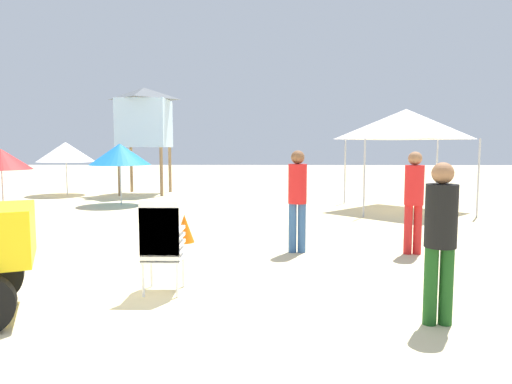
# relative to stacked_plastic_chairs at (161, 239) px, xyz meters

# --- Properties ---
(ground) EXTENTS (80.00, 80.00, 0.00)m
(ground) POSITION_rel_stacked_plastic_chairs_xyz_m (-0.32, -0.58, -0.70)
(ground) COLOR beige
(stacked_plastic_chairs) EXTENTS (0.48, 0.48, 1.20)m
(stacked_plastic_chairs) POSITION_rel_stacked_plastic_chairs_xyz_m (0.00, 0.00, 0.00)
(stacked_plastic_chairs) COLOR white
(stacked_plastic_chairs) RESTS_ON ground
(lifeguard_near_left) EXTENTS (0.32, 0.32, 1.77)m
(lifeguard_near_left) POSITION_rel_stacked_plastic_chairs_xyz_m (1.84, 2.35, 0.33)
(lifeguard_near_left) COLOR #33598C
(lifeguard_near_left) RESTS_ON ground
(lifeguard_near_center) EXTENTS (0.32, 0.32, 1.76)m
(lifeguard_near_center) POSITION_rel_stacked_plastic_chairs_xyz_m (3.81, 2.26, 0.32)
(lifeguard_near_center) COLOR red
(lifeguard_near_center) RESTS_ON ground
(lifeguard_near_right) EXTENTS (0.32, 0.32, 1.69)m
(lifeguard_near_right) POSITION_rel_stacked_plastic_chairs_xyz_m (3.08, -0.93, 0.27)
(lifeguard_near_right) COLOR #194C19
(lifeguard_near_right) RESTS_ON ground
(popup_canopy) EXTENTS (2.98, 2.98, 2.90)m
(popup_canopy) POSITION_rel_stacked_plastic_chairs_xyz_m (5.32, 7.89, 1.77)
(popup_canopy) COLOR #B2B2B7
(popup_canopy) RESTS_ON ground
(lifeguard_tower) EXTENTS (1.98, 1.98, 4.05)m
(lifeguard_tower) POSITION_rel_stacked_plastic_chairs_xyz_m (-3.31, 12.22, 2.24)
(lifeguard_tower) COLOR olive
(lifeguard_tower) RESTS_ON ground
(beach_umbrella_left) EXTENTS (1.91, 1.91, 1.92)m
(beach_umbrella_left) POSITION_rel_stacked_plastic_chairs_xyz_m (-3.25, 8.87, 0.89)
(beach_umbrella_left) COLOR beige
(beach_umbrella_left) RESTS_ON ground
(beach_umbrella_mid) EXTENTS (2.12, 2.12, 1.99)m
(beach_umbrella_mid) POSITION_rel_stacked_plastic_chairs_xyz_m (-6.22, 11.81, 0.92)
(beach_umbrella_mid) COLOR beige
(beach_umbrella_mid) RESTS_ON ground
(beach_umbrella_far) EXTENTS (1.64, 1.64, 1.77)m
(beach_umbrella_far) POSITION_rel_stacked_plastic_chairs_xyz_m (-5.99, 7.06, 0.79)
(beach_umbrella_far) COLOR beige
(beach_umbrella_far) RESTS_ON ground
(traffic_cone_near) EXTENTS (0.38, 0.38, 0.54)m
(traffic_cone_near) POSITION_rel_stacked_plastic_chairs_xyz_m (-0.27, 3.16, -0.43)
(traffic_cone_near) COLOR orange
(traffic_cone_near) RESTS_ON ground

